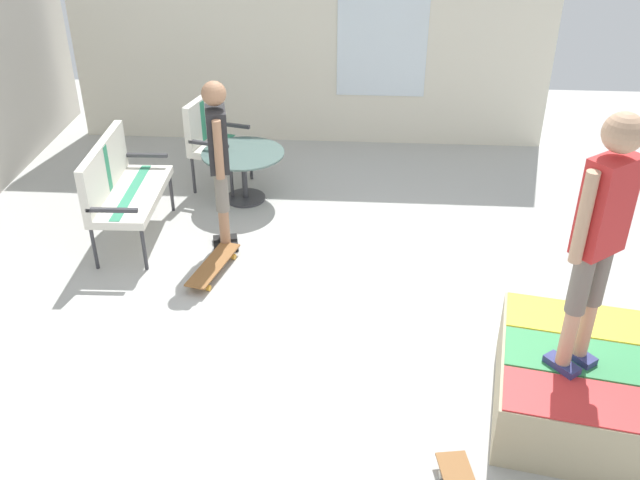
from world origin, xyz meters
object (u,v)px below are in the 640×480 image
skate_ramp (588,385)px  patio_table (244,166)px  patio_chair_near_house (211,135)px  person_watching (219,155)px  skateboard_by_bench (213,265)px  person_skater (601,228)px  patio_bench (119,183)px

skate_ramp → patio_table: 4.29m
patio_chair_near_house → patio_table: bearing=-130.4°
person_watching → skateboard_by_bench: bearing=177.6°
patio_chair_near_house → person_watching: size_ratio=0.60×
patio_table → person_skater: 4.36m
patio_table → skateboard_by_bench: patio_table is taller
skate_ramp → skateboard_by_bench: skate_ramp is taller
person_skater → skateboard_by_bench: person_skater is taller
patio_bench → person_skater: (-2.27, -3.82, 0.94)m
patio_table → skateboard_by_bench: (-1.51, 0.06, -0.32)m
skate_ramp → patio_bench: bearing=61.1°
skate_ramp → patio_chair_near_house: 4.84m
skate_ramp → skateboard_by_bench: (1.61, 3.00, -0.16)m
patio_table → person_skater: person_skater is taller
patio_table → skateboard_by_bench: 1.54m
skateboard_by_bench → person_skater: bearing=-120.8°
person_watching → patio_table: bearing=-2.3°
skate_ramp → skateboard_by_bench: 3.41m
skateboard_by_bench → patio_table: bearing=-2.3°
patio_chair_near_house → person_skater: (-3.54, -3.16, 0.94)m
skate_ramp → person_watching: size_ratio=1.21×
skate_ramp → patio_bench: (2.21, 4.01, 0.37)m
patio_table → person_watching: person_watching is taller
patio_chair_near_house → person_skater: bearing=-138.2°
patio_chair_near_house → patio_table: 0.58m
skate_ramp → person_skater: person_skater is taller
patio_bench → patio_chair_near_house: (1.26, -0.66, -0.00)m
person_skater → skateboard_by_bench: bearing=59.2°
patio_table → person_watching: (-1.01, 0.04, 0.58)m
person_watching → patio_bench: bearing=84.6°
skate_ramp → skateboard_by_bench: bearing=61.7°
patio_chair_near_house → person_skater: size_ratio=0.57×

